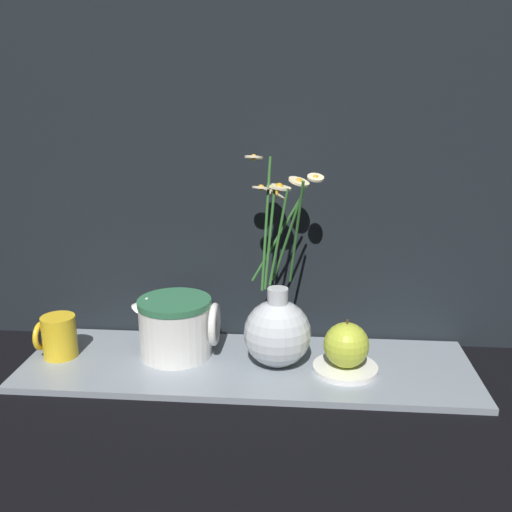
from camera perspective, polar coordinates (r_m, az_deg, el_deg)
The scene contains 8 objects.
ground_plane at distance 1.10m, azimuth -0.90°, elevation -11.19°, with size 6.00×6.00×0.00m, color black.
shelf at distance 1.09m, azimuth -0.90°, elevation -10.91°, with size 0.84×0.26×0.01m.
backdrop_wall at distance 1.12m, azimuth -0.27°, elevation 18.54°, with size 1.34×0.02×1.10m.
vase_with_flowers at distance 1.06m, azimuth 2.16°, elevation -7.11°, with size 0.14×0.17×0.39m.
yellow_mug at distance 1.16m, azimuth -19.23°, elevation -7.63°, with size 0.07×0.06×0.08m.
ceramic_pitcher at distance 1.11m, azimuth -7.99°, elevation -6.80°, with size 0.17×0.14×0.13m.
saucer_plate at distance 1.07m, azimuth 8.91°, elevation -11.02°, with size 0.12×0.12×0.01m.
orange_fruit at distance 1.05m, azimuth 9.02°, elevation -8.78°, with size 0.08×0.08×0.09m.
Camera 1 is at (0.10, -0.97, 0.50)m, focal length 40.00 mm.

